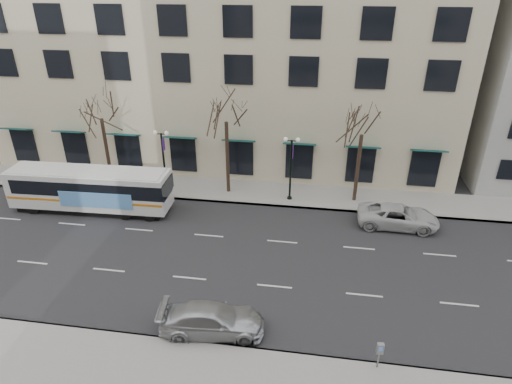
% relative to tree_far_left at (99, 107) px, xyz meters
% --- Properties ---
extents(ground, '(160.00, 160.00, 0.00)m').
position_rel_tree_far_left_xyz_m(ground, '(10.00, -8.80, -6.70)').
color(ground, black).
rests_on(ground, ground).
extents(sidewalk_far, '(80.00, 4.00, 0.15)m').
position_rel_tree_far_left_xyz_m(sidewalk_far, '(15.00, 0.20, -6.62)').
color(sidewalk_far, gray).
rests_on(sidewalk_far, ground).
extents(building_hotel, '(40.00, 20.00, 24.00)m').
position_rel_tree_far_left_xyz_m(building_hotel, '(8.00, 12.20, 5.30)').
color(building_hotel, '#C6B897').
rests_on(building_hotel, ground).
extents(tree_far_left, '(3.60, 3.60, 8.34)m').
position_rel_tree_far_left_xyz_m(tree_far_left, '(0.00, 0.00, 0.00)').
color(tree_far_left, black).
rests_on(tree_far_left, ground).
extents(tree_far_mid, '(3.60, 3.60, 8.55)m').
position_rel_tree_far_left_xyz_m(tree_far_mid, '(10.00, 0.00, 0.21)').
color(tree_far_mid, black).
rests_on(tree_far_mid, ground).
extents(tree_far_right, '(3.60, 3.60, 8.06)m').
position_rel_tree_far_left_xyz_m(tree_far_right, '(20.00, 0.00, -0.28)').
color(tree_far_right, black).
rests_on(tree_far_right, ground).
extents(lamp_post_left, '(1.22, 0.45, 5.21)m').
position_rel_tree_far_left_xyz_m(lamp_post_left, '(5.01, -0.60, -3.75)').
color(lamp_post_left, black).
rests_on(lamp_post_left, ground).
extents(lamp_post_right, '(1.22, 0.45, 5.21)m').
position_rel_tree_far_left_xyz_m(lamp_post_right, '(15.01, -0.60, -3.75)').
color(lamp_post_right, black).
rests_on(lamp_post_right, ground).
extents(city_bus, '(11.94, 2.96, 3.22)m').
position_rel_tree_far_left_xyz_m(city_bus, '(0.61, -4.24, -4.94)').
color(city_bus, silver).
rests_on(city_bus, ground).
extents(silver_car, '(5.37, 2.68, 1.50)m').
position_rel_tree_far_left_xyz_m(silver_car, '(12.36, -14.95, -5.95)').
color(silver_car, '#B1B4B9').
rests_on(silver_car, ground).
extents(white_pickup, '(5.62, 2.73, 1.54)m').
position_rel_tree_far_left_xyz_m(white_pickup, '(22.78, -3.26, -5.93)').
color(white_pickup, '#BCBCBC').
rests_on(white_pickup, ground).
extents(pay_station, '(0.31, 0.22, 1.39)m').
position_rel_tree_far_left_xyz_m(pay_station, '(20.17, -16.10, -5.54)').
color(pay_station, gray).
rests_on(pay_station, sidewalk_near).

